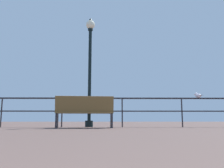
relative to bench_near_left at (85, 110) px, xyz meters
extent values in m
cube|color=#242227|center=(0.17, 0.86, 0.45)|extent=(18.62, 0.05, 0.05)
cube|color=#242227|center=(0.17, 0.86, 0.00)|extent=(18.62, 0.04, 0.04)
cylinder|color=#242227|center=(-2.93, 0.86, -0.05)|extent=(0.04, 0.04, 0.99)
cylinder|color=#242227|center=(-0.87, 0.86, -0.05)|extent=(0.04, 0.04, 0.99)
cylinder|color=#242227|center=(1.20, 0.86, -0.05)|extent=(0.04, 0.04, 0.99)
cylinder|color=#242227|center=(3.27, 0.86, -0.05)|extent=(0.04, 0.04, 0.99)
cube|color=brown|center=(-0.01, 0.09, -0.07)|extent=(1.79, 0.62, 0.05)
cube|color=brown|center=(0.01, -0.13, 0.18)|extent=(1.76, 0.29, 0.49)
cube|color=#262329|center=(0.83, 0.16, -0.30)|extent=(0.08, 0.43, 0.47)
cube|color=#262329|center=(0.81, 0.35, 0.07)|extent=(0.06, 0.33, 0.04)
cube|color=#262329|center=(-0.84, 0.02, -0.30)|extent=(0.08, 0.43, 0.47)
cube|color=#262329|center=(-0.86, 0.20, 0.07)|extent=(0.06, 0.33, 0.04)
cylinder|color=black|center=(0.05, 1.07, -0.43)|extent=(0.28, 0.28, 0.22)
cylinder|color=black|center=(0.05, 1.07, 1.34)|extent=(0.12, 0.12, 3.32)
cylinder|color=black|center=(0.05, 1.07, 3.03)|extent=(0.18, 0.18, 0.06)
sphere|color=#F0EDCC|center=(0.05, 1.07, 3.23)|extent=(0.33, 0.33, 0.33)
cone|color=black|center=(0.05, 1.07, 3.44)|extent=(0.14, 0.14, 0.10)
ellipsoid|color=white|center=(3.88, 0.86, 0.54)|extent=(0.23, 0.29, 0.14)
ellipsoid|color=gray|center=(3.88, 0.86, 0.56)|extent=(0.19, 0.25, 0.05)
sphere|color=white|center=(3.83, 0.96, 0.60)|extent=(0.11, 0.11, 0.11)
cone|color=gold|center=(3.80, 1.03, 0.60)|extent=(0.06, 0.06, 0.04)
cube|color=gray|center=(3.93, 0.74, 0.55)|extent=(0.09, 0.10, 0.02)
camera|label=1|loc=(0.75, -7.13, -0.28)|focal=37.04mm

